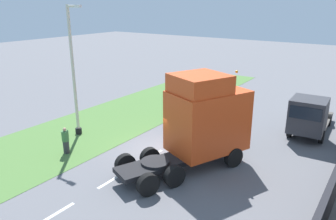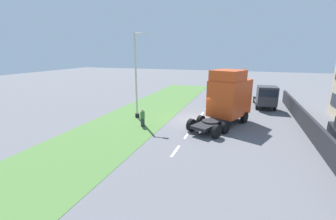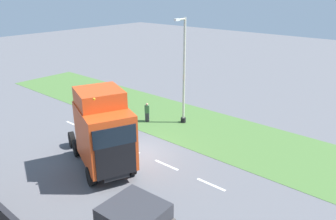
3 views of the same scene
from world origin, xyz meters
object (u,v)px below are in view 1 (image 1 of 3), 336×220
Objects in this scene: lorry_cab at (203,120)px; lamp_post at (74,79)px; pedestrian at (66,141)px; flatbed_truck at (309,116)px.

lamp_post reaches higher than lorry_cab.
lorry_cab is at bearing 25.55° from pedestrian.
lamp_post reaches higher than pedestrian.
lorry_cab is at bearing 58.92° from flatbed_truck.
lorry_cab reaches higher than flatbed_truck.
lamp_post is at bearing 125.01° from pedestrian.
lorry_cab reaches higher than pedestrian.
flatbed_truck is (3.72, 6.87, -1.02)m from lorry_cab.
flatbed_truck is 3.97× the size of pedestrian.
pedestrian is (-6.90, -3.30, -1.68)m from lorry_cab.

